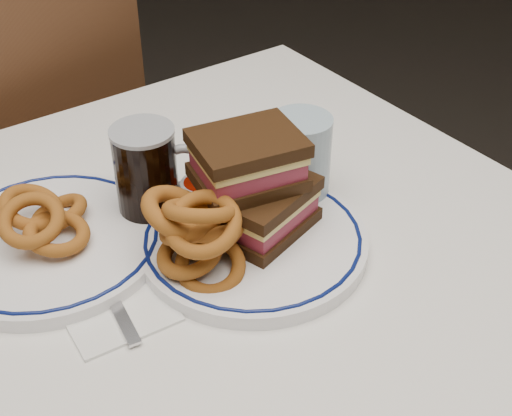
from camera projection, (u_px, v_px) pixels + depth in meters
dining_table at (91, 357)px, 0.90m from camera, size 1.27×0.87×0.75m
chair_far at (17, 150)px, 1.46m from camera, size 0.57×0.57×1.02m
main_plate at (253, 241)px, 0.90m from camera, size 0.29×0.29×0.02m
reuben_sandwich at (255, 184)px, 0.87m from camera, size 0.16×0.14×0.13m
onion_rings_main at (198, 229)px, 0.83m from camera, size 0.13×0.14×0.13m
ketchup_ramekin at (201, 191)px, 0.94m from camera, size 0.05×0.05×0.03m
beer_mug at (148, 174)px, 0.91m from camera, size 0.12×0.08×0.14m
water_glass at (300, 161)px, 0.95m from camera, size 0.08×0.08×0.13m
far_plate at (49, 242)px, 0.89m from camera, size 0.29×0.29×0.02m
onion_rings_far at (44, 218)px, 0.88m from camera, size 0.13×0.14×0.09m
napkin_fork at (115, 305)px, 0.82m from camera, size 0.13×0.16×0.01m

